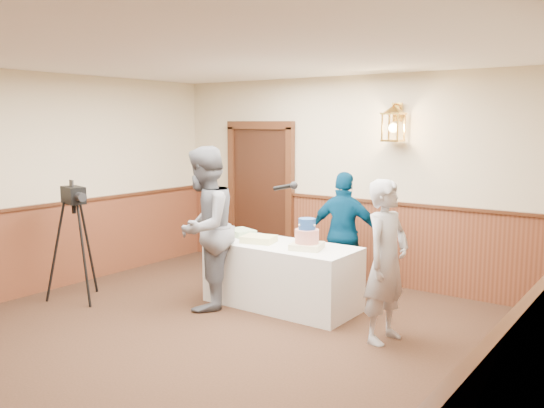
{
  "coord_description": "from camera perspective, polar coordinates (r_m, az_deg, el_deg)",
  "views": [
    {
      "loc": [
        3.65,
        -3.55,
        2.16
      ],
      "look_at": [
        -0.13,
        1.7,
        1.25
      ],
      "focal_mm": 38.0,
      "sensor_mm": 36.0,
      "label": 1
    }
  ],
  "objects": [
    {
      "name": "interviewer",
      "position": [
        6.74,
        -6.71,
        -2.39
      ],
      "size": [
        1.64,
        1.1,
        1.9
      ],
      "rotation": [
        0.0,
        0.0,
        -1.26
      ],
      "color": "slate",
      "rests_on": "ground"
    },
    {
      "name": "tiered_cake",
      "position": [
        6.5,
        3.48,
        -3.29
      ],
      "size": [
        0.42,
        0.42,
        0.35
      ],
      "rotation": [
        0.0,
        0.0,
        0.28
      ],
      "color": "beige",
      "rests_on": "display_table"
    },
    {
      "name": "room_shell",
      "position": [
        5.49,
        -6.97,
        1.27
      ],
      "size": [
        6.02,
        7.02,
        2.81
      ],
      "color": "beige",
      "rests_on": "ground"
    },
    {
      "name": "assistant_p",
      "position": [
        7.27,
        7.18,
        -2.97
      ],
      "size": [
        0.97,
        0.55,
        1.56
      ],
      "primitive_type": "imported",
      "rotation": [
        0.0,
        0.0,
        3.34
      ],
      "color": "#022F51",
      "rests_on": "ground"
    },
    {
      "name": "baker",
      "position": [
        5.8,
        11.26,
        -5.59
      ],
      "size": [
        0.46,
        0.63,
        1.62
      ],
      "primitive_type": "imported",
      "rotation": [
        0.0,
        0.0,
        1.45
      ],
      "color": "#9D9DA3",
      "rests_on": "ground"
    },
    {
      "name": "tv_camera_rig",
      "position": [
        7.42,
        -18.85,
        -4.31
      ],
      "size": [
        0.55,
        0.51,
        1.41
      ],
      "rotation": [
        0.0,
        0.0,
        -0.25
      ],
      "color": "black",
      "rests_on": "ground"
    },
    {
      "name": "sheet_cake_green",
      "position": [
        7.29,
        -3.13,
        -2.84
      ],
      "size": [
        0.41,
        0.37,
        0.08
      ],
      "primitive_type": "cube",
      "rotation": [
        0.0,
        0.0,
        -0.33
      ],
      "color": "#ACDA9A",
      "rests_on": "display_table"
    },
    {
      "name": "ground",
      "position": [
        5.53,
        -9.57,
        -15.11
      ],
      "size": [
        7.0,
        7.0,
        0.0
      ],
      "primitive_type": "plane",
      "color": "#311F13",
      "rests_on": "ground"
    },
    {
      "name": "display_table",
      "position": [
        6.87,
        0.98,
        -7.06
      ],
      "size": [
        1.8,
        0.8,
        0.75
      ],
      "primitive_type": "cube",
      "color": "white",
      "rests_on": "ground"
    },
    {
      "name": "sheet_cake_yellow",
      "position": [
        6.87,
        -1.32,
        -3.49
      ],
      "size": [
        0.44,
        0.37,
        0.08
      ],
      "primitive_type": "cube",
      "rotation": [
        0.0,
        0.0,
        0.24
      ],
      "color": "#E9E68B",
      "rests_on": "display_table"
    }
  ]
}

